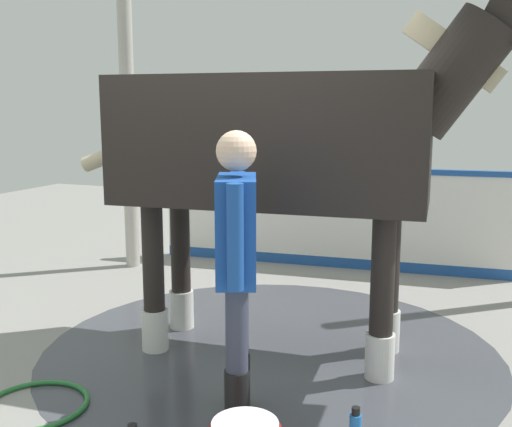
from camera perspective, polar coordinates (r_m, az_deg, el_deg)
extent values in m
cube|color=gray|center=(4.60, -2.97, -13.74)|extent=(16.00, 16.00, 0.02)
cylinder|color=#42444C|center=(4.77, 1.36, -12.65)|extent=(3.46, 3.46, 0.00)
cube|color=white|center=(7.05, 7.07, -0.58)|extent=(0.36, 4.06, 1.11)
cube|color=#1E4C99|center=(6.96, 7.17, 4.15)|extent=(0.39, 4.06, 0.06)
cube|color=#1E4C99|center=(7.15, 6.98, -4.47)|extent=(0.37, 4.06, 0.12)
cylinder|color=#B7B2A8|center=(7.06, -11.86, 7.40)|extent=(0.16, 0.16, 3.09)
cube|color=black|center=(4.41, 1.44, 6.88)|extent=(1.08, 2.29, 0.91)
cylinder|color=black|center=(4.68, 12.31, -5.95)|extent=(0.16, 0.16, 1.14)
cylinder|color=silver|center=(4.81, 12.12, -10.68)|extent=(0.20, 0.20, 0.32)
cylinder|color=black|center=(4.20, 11.72, -7.78)|extent=(0.16, 0.16, 1.14)
cylinder|color=silver|center=(4.34, 11.52, -12.96)|extent=(0.20, 0.20, 0.32)
cylinder|color=black|center=(5.09, -7.08, -4.50)|extent=(0.16, 0.16, 1.14)
cylinder|color=silver|center=(5.21, -6.98, -8.89)|extent=(0.20, 0.20, 0.32)
cylinder|color=black|center=(4.65, -9.60, -5.95)|extent=(0.16, 0.16, 1.14)
cylinder|color=silver|center=(4.78, -9.45, -10.70)|extent=(0.20, 0.20, 0.32)
cylinder|color=black|center=(4.25, 17.97, 12.40)|extent=(0.47, 0.81, 0.87)
cube|color=#C6B793|center=(4.26, 18.07, 14.23)|extent=(0.11, 0.67, 0.53)
cylinder|color=#C6B793|center=(4.88, -12.47, 5.78)|extent=(0.17, 0.71, 0.35)
cylinder|color=black|center=(3.69, -1.78, -16.90)|extent=(0.15, 0.15, 0.34)
cylinder|color=#383D51|center=(3.52, -1.82, -10.73)|extent=(0.13, 0.13, 0.51)
cylinder|color=black|center=(3.89, -1.69, -15.41)|extent=(0.15, 0.15, 0.34)
cylinder|color=#383D51|center=(3.73, -1.73, -9.51)|extent=(0.13, 0.13, 0.51)
cube|color=#19479E|center=(3.47, -1.82, -1.47)|extent=(0.54, 0.39, 0.60)
cylinder|color=#19479E|center=(3.18, -1.96, -2.27)|extent=(0.09, 0.09, 0.57)
cylinder|color=#19479E|center=(3.76, -1.70, -0.34)|extent=(0.09, 0.09, 0.57)
sphere|color=beige|center=(3.41, -1.86, 5.89)|extent=(0.23, 0.23, 0.23)
cylinder|color=white|center=(3.14, -1.04, -19.27)|extent=(0.33, 0.33, 0.03)
cylinder|color=black|center=(3.50, 9.35, -17.81)|extent=(0.05, 0.05, 0.04)
torus|color=#267233|center=(4.18, -20.00, -16.51)|extent=(0.66, 0.66, 0.03)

